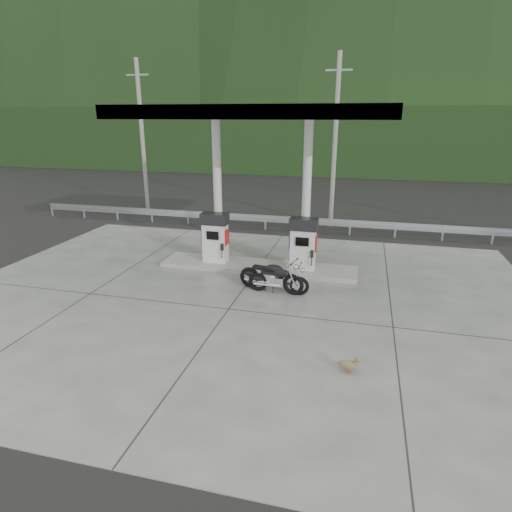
% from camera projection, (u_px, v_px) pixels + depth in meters
% --- Properties ---
extents(ground, '(160.00, 160.00, 0.00)m').
position_uv_depth(ground, '(239.00, 296.00, 13.12)').
color(ground, black).
rests_on(ground, ground).
extents(forecourt_apron, '(18.00, 14.00, 0.02)m').
position_uv_depth(forecourt_apron, '(239.00, 296.00, 13.12)').
color(forecourt_apron, '#62635E').
rests_on(forecourt_apron, ground).
extents(pump_island, '(7.00, 1.40, 0.15)m').
position_uv_depth(pump_island, '(258.00, 267.00, 15.39)').
color(pump_island, gray).
rests_on(pump_island, forecourt_apron).
extents(gas_pump_left, '(0.95, 0.55, 1.80)m').
position_uv_depth(gas_pump_left, '(215.00, 238.00, 15.46)').
color(gas_pump_left, silver).
rests_on(gas_pump_left, pump_island).
extents(gas_pump_right, '(0.95, 0.55, 1.80)m').
position_uv_depth(gas_pump_right, '(303.00, 244.00, 14.72)').
color(gas_pump_right, silver).
rests_on(gas_pump_right, pump_island).
extents(canopy_column_left, '(0.30, 0.30, 5.00)m').
position_uv_depth(canopy_column_left, '(218.00, 192.00, 15.32)').
color(canopy_column_left, silver).
rests_on(canopy_column_left, pump_island).
extents(canopy_column_right, '(0.30, 0.30, 5.00)m').
position_uv_depth(canopy_column_right, '(306.00, 196.00, 14.58)').
color(canopy_column_right, silver).
rests_on(canopy_column_right, pump_island).
extents(canopy_roof, '(8.50, 5.00, 0.40)m').
position_uv_depth(canopy_roof, '(258.00, 112.00, 13.74)').
color(canopy_roof, silver).
rests_on(canopy_roof, canopy_column_left).
extents(guardrail, '(26.00, 0.16, 1.42)m').
position_uv_depth(guardrail, '(286.00, 216.00, 20.26)').
color(guardrail, '#A4A6AC').
rests_on(guardrail, ground).
extents(road, '(60.00, 7.00, 0.01)m').
position_uv_depth(road, '(297.00, 215.00, 23.71)').
color(road, black).
rests_on(road, ground).
extents(utility_pole_a, '(0.22, 0.22, 8.00)m').
position_uv_depth(utility_pole_a, '(143.00, 141.00, 22.47)').
color(utility_pole_a, gray).
rests_on(utility_pole_a, ground).
extents(utility_pole_b, '(0.22, 0.22, 8.00)m').
position_uv_depth(utility_pole_b, '(335.00, 144.00, 20.15)').
color(utility_pole_b, gray).
rests_on(utility_pole_b, ground).
extents(tree_band, '(80.00, 6.00, 6.00)m').
position_uv_depth(tree_band, '(329.00, 141.00, 39.80)').
color(tree_band, black).
rests_on(tree_band, ground).
extents(forested_hills, '(100.00, 40.00, 140.00)m').
position_uv_depth(forested_hills, '(344.00, 150.00, 68.35)').
color(forested_hills, black).
rests_on(forested_hills, ground).
extents(motorcycle_left, '(2.10, 1.00, 0.95)m').
position_uv_depth(motorcycle_left, '(271.00, 276.00, 13.33)').
color(motorcycle_left, black).
rests_on(motorcycle_left, forecourt_apron).
extents(motorcycle_right, '(1.80, 0.59, 0.85)m').
position_uv_depth(motorcycle_right, '(278.00, 280.00, 13.20)').
color(motorcycle_right, black).
rests_on(motorcycle_right, forecourt_apron).
extents(duck, '(0.50, 0.21, 0.35)m').
position_uv_depth(duck, '(348.00, 365.00, 9.15)').
color(duck, brown).
rests_on(duck, forecourt_apron).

